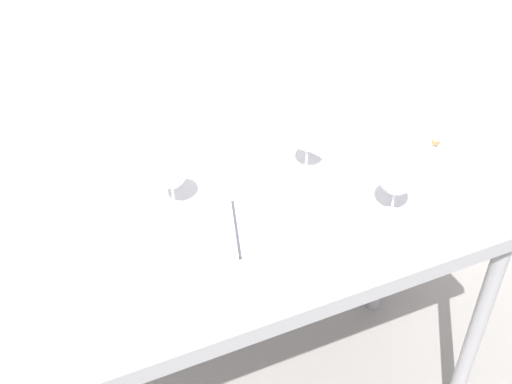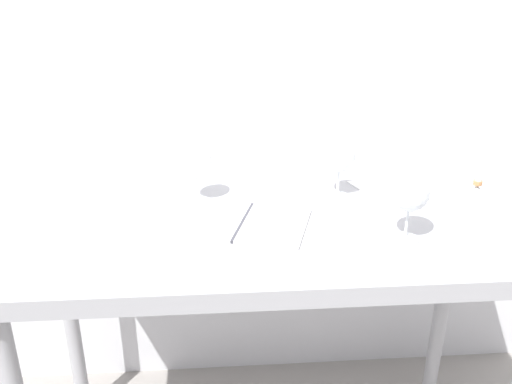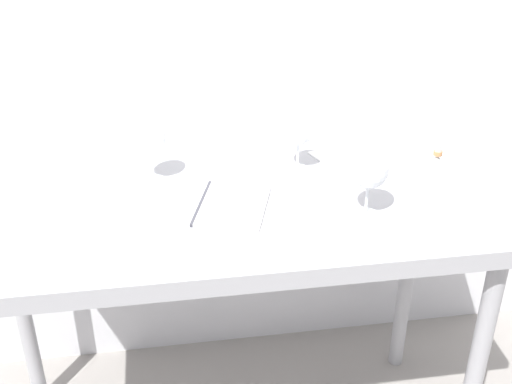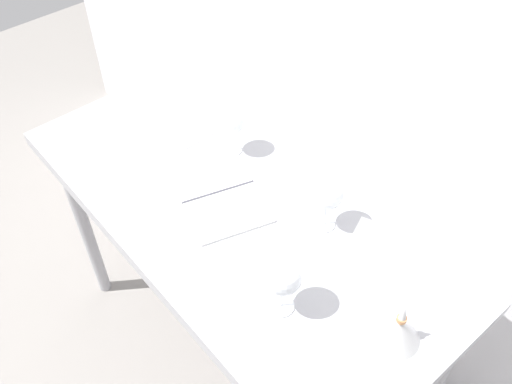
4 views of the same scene
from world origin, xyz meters
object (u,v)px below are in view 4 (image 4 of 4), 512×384
object	(u,v)px
decanter_funnel	(398,329)
wine_glass_near_right	(282,277)
wine_glass_far_left	(231,122)
open_notebook	(218,193)
tasting_sheet_upper	(373,261)
tasting_sheet_lower	(185,125)
wine_glass_far_right	(327,195)

from	to	relation	value
decanter_funnel	wine_glass_near_right	bearing A→B (deg)	-148.27
wine_glass_far_left	open_notebook	bearing A→B (deg)	-51.26
open_notebook	decanter_funnel	world-z (taller)	decanter_funnel
wine_glass_far_left	tasting_sheet_upper	world-z (taller)	wine_glass_far_left
wine_glass_far_left	tasting_sheet_lower	world-z (taller)	wine_glass_far_left
wine_glass_far_left	open_notebook	distance (m)	0.22
wine_glass_far_right	decanter_funnel	distance (m)	0.39
wine_glass_far_right	tasting_sheet_upper	bearing A→B (deg)	2.94
tasting_sheet_upper	decanter_funnel	size ratio (longest dim) A/B	2.01
wine_glass_far_left	tasting_sheet_upper	size ratio (longest dim) A/B	0.62
tasting_sheet_upper	open_notebook	bearing A→B (deg)	177.77
wine_glass_far_right	wine_glass_far_left	bearing A→B (deg)	-179.61
wine_glass_far_left	tasting_sheet_upper	distance (m)	0.59
wine_glass_near_right	tasting_sheet_upper	size ratio (longest dim) A/B	0.67
tasting_sheet_lower	decanter_funnel	bearing A→B (deg)	-5.26
wine_glass_near_right	decanter_funnel	distance (m)	0.30
wine_glass_far_right	tasting_sheet_upper	xyz separation A→B (m)	(0.18, 0.01, -0.12)
wine_glass_far_right	decanter_funnel	xyz separation A→B (m)	(0.36, -0.12, -0.08)
wine_glass_near_right	open_notebook	size ratio (longest dim) A/B	0.46
wine_glass_far_left	wine_glass_far_right	size ratio (longest dim) A/B	0.96
wine_glass_far_right	open_notebook	distance (m)	0.34
wine_glass_near_right	wine_glass_far_right	bearing A→B (deg)	113.59
wine_glass_far_left	decanter_funnel	bearing A→B (deg)	-8.74
tasting_sheet_lower	wine_glass_far_left	bearing A→B (deg)	11.06
tasting_sheet_upper	tasting_sheet_lower	size ratio (longest dim) A/B	1.05
tasting_sheet_lower	open_notebook	bearing A→B (deg)	-19.42
open_notebook	tasting_sheet_upper	size ratio (longest dim) A/B	1.46
open_notebook	decanter_funnel	bearing A→B (deg)	20.17
tasting_sheet_lower	decanter_funnel	distance (m)	0.97
wine_glass_far_left	tasting_sheet_upper	bearing A→B (deg)	1.16
tasting_sheet_upper	decanter_funnel	world-z (taller)	decanter_funnel
tasting_sheet_lower	wine_glass_far_right	bearing A→B (deg)	3.44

